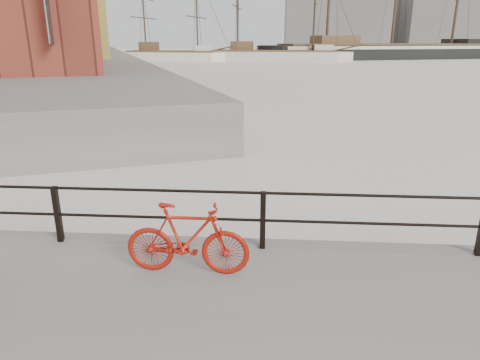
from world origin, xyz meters
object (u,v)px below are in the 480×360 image
(barque_black, at_px, (390,59))
(schooner_mid, at_px, (274,61))
(bicycle, at_px, (187,239))
(schooner_left, at_px, (172,61))

(barque_black, xyz_separation_m, schooner_mid, (-23.55, -11.42, 0.00))
(bicycle, height_order, barque_black, barque_black)
(bicycle, distance_m, schooner_mid, 75.51)
(bicycle, bearing_deg, schooner_mid, 90.41)
(barque_black, relative_size, schooner_mid, 2.12)
(bicycle, height_order, schooner_mid, schooner_mid)
(schooner_mid, relative_size, schooner_left, 1.32)
(bicycle, relative_size, schooner_mid, 0.06)
(schooner_mid, bearing_deg, schooner_left, -176.47)
(schooner_left, bearing_deg, barque_black, 25.76)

